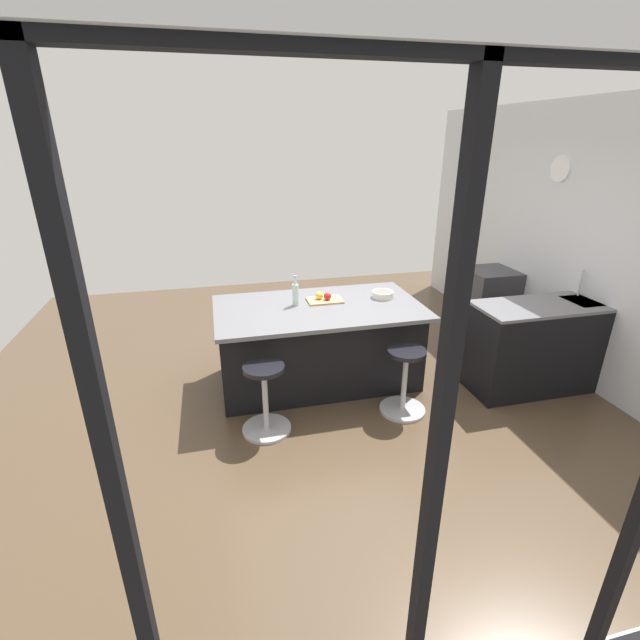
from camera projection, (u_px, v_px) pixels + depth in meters
ground_plane at (335, 385)px, 4.78m from camera, size 7.66×7.66×0.00m
window_panel_rear at (585, 350)px, 1.44m from camera, size 5.29×0.12×2.85m
interior_partition_left at (573, 241)px, 4.82m from camera, size 0.15×5.89×2.85m
sink_cabinet at (560, 343)px, 4.66m from camera, size 1.94×0.60×1.20m
oven_range at (487, 303)px, 5.85m from camera, size 0.60×0.61×0.89m
kitchen_island at (318, 343)px, 4.71m from camera, size 2.09×1.19×0.88m
stool_by_window at (404, 383)px, 4.21m from camera, size 0.44×0.44×0.66m
stool_middle at (265, 401)px, 3.93m from camera, size 0.44×0.44×0.66m
cutting_board at (325, 300)px, 4.64m from camera, size 0.36×0.24×0.02m
apple_red at (328, 296)px, 4.60m from camera, size 0.08×0.08×0.08m
apple_yellow at (319, 295)px, 4.62m from camera, size 0.08×0.08×0.08m
water_bottle at (296, 294)px, 4.48m from camera, size 0.06×0.06×0.31m
fruit_bowl at (383, 294)px, 4.73m from camera, size 0.22×0.22×0.07m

